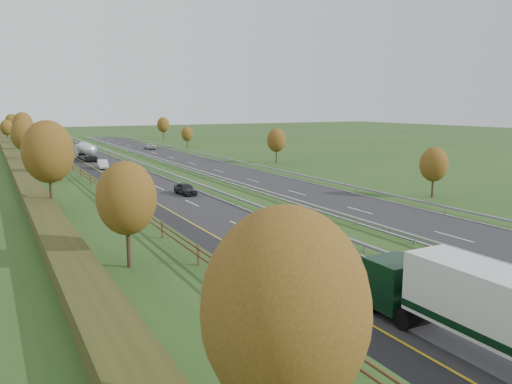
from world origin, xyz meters
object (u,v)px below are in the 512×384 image
road_tanker (86,151)px  car_oncoming (150,146)px  car_silver_mid (103,164)px  car_small_far (62,141)px  car_dark_near (185,189)px

road_tanker → car_oncoming: bearing=44.7°
car_silver_mid → car_oncoming: 38.99m
road_tanker → car_small_far: (1.61, 49.23, -1.15)m
car_silver_mid → car_small_far: (1.70, 65.37, -0.10)m
car_dark_near → car_small_far: 96.34m
road_tanker → car_dark_near: bearing=-85.7°
car_dark_near → car_small_far: bearing=87.8°
car_silver_mid → car_dark_near: bearing=-76.9°
road_tanker → car_small_far: road_tanker is taller
car_silver_mid → car_small_far: car_silver_mid is taller
car_dark_near → car_small_far: (-1.97, 96.32, -0.05)m
road_tanker → car_dark_near: size_ratio=2.67×
car_silver_mid → car_small_far: 65.39m
car_dark_near → road_tanker: bearing=90.9°
road_tanker → car_silver_mid: bearing=-90.3°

